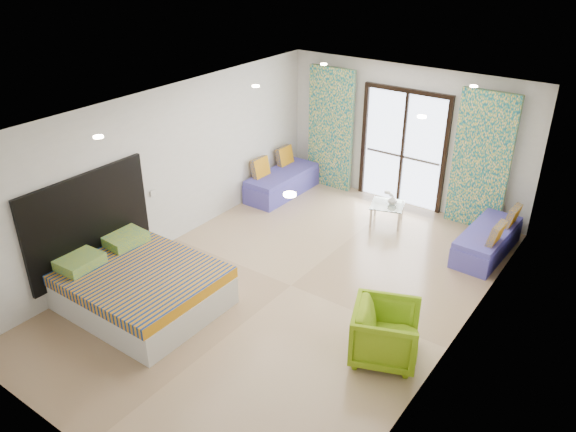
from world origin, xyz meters
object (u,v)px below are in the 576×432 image
Objects in this scene: armchair at (386,331)px; bed at (140,286)px; coffee_table at (387,206)px; daybed_left at (282,182)px; daybed_right at (488,241)px.

bed is at bearing 85.59° from armchair.
coffee_table is 3.73m from armchair.
daybed_left reaches higher than bed.
armchair is at bearing -91.64° from daybed_right.
daybed_right is at bearing 1.43° from daybed_left.
daybed_left is (-0.64, 4.30, -0.04)m from bed.
coffee_table is 0.89× the size of armchair.
bed reaches higher than coffee_table.
bed is 1.24× the size of daybed_left.
daybed_right is 2.26× the size of coffee_table.
armchair reaches higher than daybed_right.
daybed_left is 2.36m from coffee_table.
bed is 2.94× the size of coffee_table.
coffee_table is (2.36, 0.08, 0.08)m from daybed_left.
daybed_left reaches higher than armchair.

